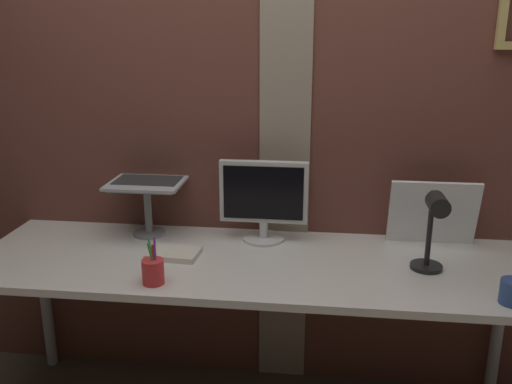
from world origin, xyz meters
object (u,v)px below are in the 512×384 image
Objects in this scene: monitor at (264,197)px; desk_lamp at (434,225)px; laptop at (151,169)px; whiteboard_panel at (433,213)px; pen_cup at (153,271)px.

desk_lamp is (0.64, -0.28, 0.01)m from monitor.
laptop is at bearing 172.31° from monitor.
monitor is 1.17× the size of laptop.
laptop is at bearing 178.34° from whiteboard_panel.
laptop reaches higher than monitor.
laptop is 1.79× the size of pen_cup.
pen_cup is (0.16, -0.53, -0.23)m from laptop.
pen_cup is at bearing -126.42° from monitor.
whiteboard_panel reaches higher than pen_cup.
monitor reaches higher than desk_lamp.
monitor is 0.70m from desk_lamp.
pen_cup is (-0.99, -0.19, -0.15)m from desk_lamp.
laptop is 1.22m from whiteboard_panel.
whiteboard_panel is (0.70, 0.03, -0.05)m from monitor.
monitor reaches higher than pen_cup.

